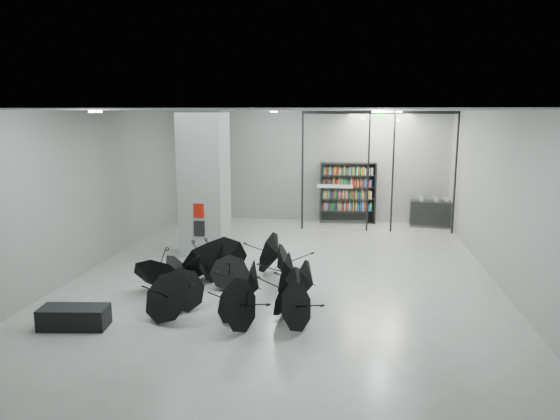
# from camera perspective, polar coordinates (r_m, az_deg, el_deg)

# --- Properties ---
(room) EXTENTS (14.00, 14.02, 4.01)m
(room) POSITION_cam_1_polar(r_m,az_deg,el_deg) (12.02, 0.41, 5.41)
(room) COLOR gray
(room) RESTS_ON ground
(column) EXTENTS (1.20, 1.20, 4.00)m
(column) POSITION_cam_1_polar(r_m,az_deg,el_deg) (14.58, -8.32, 2.91)
(column) COLOR slate
(column) RESTS_ON ground
(fire_cabinet) EXTENTS (0.28, 0.04, 0.38)m
(fire_cabinet) POSITION_cam_1_polar(r_m,az_deg,el_deg) (14.10, -8.95, -0.06)
(fire_cabinet) COLOR #A50A07
(fire_cabinet) RESTS_ON column
(info_panel) EXTENTS (0.30, 0.03, 0.42)m
(info_panel) POSITION_cam_1_polar(r_m,az_deg,el_deg) (14.20, -8.90, -2.04)
(info_panel) COLOR black
(info_panel) RESTS_ON column
(exit_sign) EXTENTS (0.30, 0.06, 0.15)m
(exit_sign) POSITION_cam_1_polar(r_m,az_deg,el_deg) (17.18, 10.93, 10.08)
(exit_sign) COLOR #0CE533
(exit_sign) RESTS_ON room
(glass_partition) EXTENTS (5.06, 0.08, 4.00)m
(glass_partition) POSITION_cam_1_polar(r_m,az_deg,el_deg) (17.47, 10.69, 4.71)
(glass_partition) COLOR silver
(glass_partition) RESTS_ON ground
(bench) EXTENTS (1.30, 0.68, 0.40)m
(bench) POSITION_cam_1_polar(r_m,az_deg,el_deg) (10.56, -21.74, -10.91)
(bench) COLOR black
(bench) RESTS_ON ground
(bookshelf) EXTENTS (2.02, 0.59, 2.18)m
(bookshelf) POSITION_cam_1_polar(r_m,az_deg,el_deg) (18.83, 7.48, 1.89)
(bookshelf) COLOR black
(bookshelf) RESTS_ON ground
(shop_counter) EXTENTS (1.58, 0.81, 0.91)m
(shop_counter) POSITION_cam_1_polar(r_m,az_deg,el_deg) (18.88, 16.42, -0.40)
(shop_counter) COLOR black
(shop_counter) RESTS_ON ground
(umbrella_cluster) EXTENTS (4.34, 4.68, 1.30)m
(umbrella_cluster) POSITION_cam_1_polar(r_m,az_deg,el_deg) (11.35, -5.02, -8.05)
(umbrella_cluster) COLOR black
(umbrella_cluster) RESTS_ON ground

